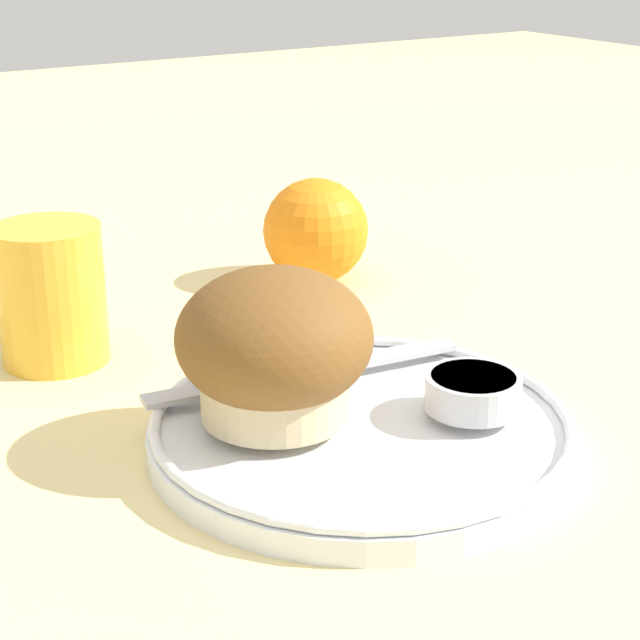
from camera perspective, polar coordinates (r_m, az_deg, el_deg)
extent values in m
plane|color=beige|center=(0.59, 3.04, -6.50)|extent=(3.00, 3.00, 0.00)
cylinder|color=white|center=(0.58, 2.14, -6.12)|extent=(0.23, 0.23, 0.01)
torus|color=white|center=(0.58, 2.16, -5.23)|extent=(0.23, 0.23, 0.01)
cylinder|color=beige|center=(0.57, -2.41, -3.46)|extent=(0.08, 0.08, 0.04)
ellipsoid|color=brown|center=(0.56, -2.46, -0.93)|extent=(0.10, 0.10, 0.07)
cylinder|color=silver|center=(0.58, 8.14, -3.81)|extent=(0.05, 0.05, 0.02)
cylinder|color=beige|center=(0.58, 8.18, -3.14)|extent=(0.05, 0.05, 0.00)
sphere|color=#B7192D|center=(0.59, -1.01, -3.30)|extent=(0.02, 0.02, 0.02)
sphere|color=#B7192D|center=(0.60, 0.23, -2.97)|extent=(0.02, 0.02, 0.02)
cube|color=#B7B7BC|center=(0.62, -0.75, -2.76)|extent=(0.20, 0.04, 0.00)
sphere|color=orange|center=(0.82, -0.23, 4.77)|extent=(0.08, 0.08, 0.08)
cylinder|color=gold|center=(0.70, -14.14, 1.33)|extent=(0.07, 0.07, 0.09)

